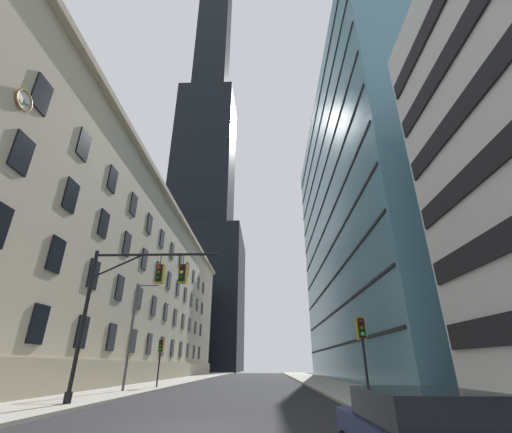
% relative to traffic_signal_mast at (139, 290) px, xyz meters
% --- Properties ---
extents(ground_plane, '(102.00, 160.00, 0.10)m').
position_rel_traffic_signal_mast_xyz_m(ground_plane, '(4.51, -5.87, -5.53)').
color(ground_plane, black).
extents(sidewalk_right, '(5.00, 160.00, 0.15)m').
position_rel_traffic_signal_mast_xyz_m(sidewalk_right, '(13.01, -5.87, -5.41)').
color(sidewalk_right, gray).
rests_on(sidewalk_right, ground).
extents(station_building, '(15.01, 75.86, 23.42)m').
position_rel_traffic_signal_mast_xyz_m(station_building, '(-13.66, 26.06, 6.21)').
color(station_building, '#BCAF93').
rests_on(station_building, ground).
extents(dark_skyscraper, '(29.95, 29.95, 197.31)m').
position_rel_traffic_signal_mast_xyz_m(dark_skyscraper, '(-16.07, 90.01, 54.40)').
color(dark_skyscraper, black).
rests_on(dark_skyscraper, ground).
extents(glass_office_midrise, '(14.22, 48.73, 43.02)m').
position_rel_traffic_signal_mast_xyz_m(glass_office_midrise, '(22.56, 28.16, 16.03)').
color(glass_office_midrise, teal).
rests_on(glass_office_midrise, ground).
extents(traffic_signal_mast, '(7.07, 0.63, 7.54)m').
position_rel_traffic_signal_mast_xyz_m(traffic_signal_mast, '(0.00, 0.00, 0.00)').
color(traffic_signal_mast, black).
rests_on(traffic_signal_mast, sidewalk_left).
extents(traffic_light_near_right, '(0.40, 0.63, 3.84)m').
position_rel_traffic_signal_mast_xyz_m(traffic_light_near_right, '(11.46, -0.32, -2.25)').
color(traffic_light_near_right, black).
rests_on(traffic_light_near_right, sidewalk_right).
extents(traffic_light_far_left, '(0.40, 0.63, 3.71)m').
position_rel_traffic_signal_mast_xyz_m(traffic_light_far_left, '(-2.34, 12.99, -2.36)').
color(traffic_light_far_left, black).
rests_on(traffic_light_far_left, sidewalk_left).
extents(street_lamppost, '(2.31, 0.32, 7.62)m').
position_rel_traffic_signal_mast_xyz_m(street_lamppost, '(-3.12, 8.63, -0.80)').
color(street_lamppost, '#47474C').
rests_on(street_lamppost, sidewalk_left).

